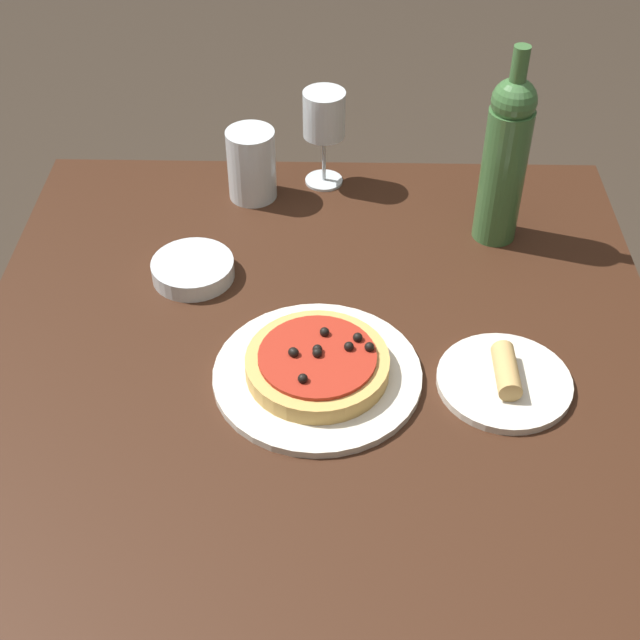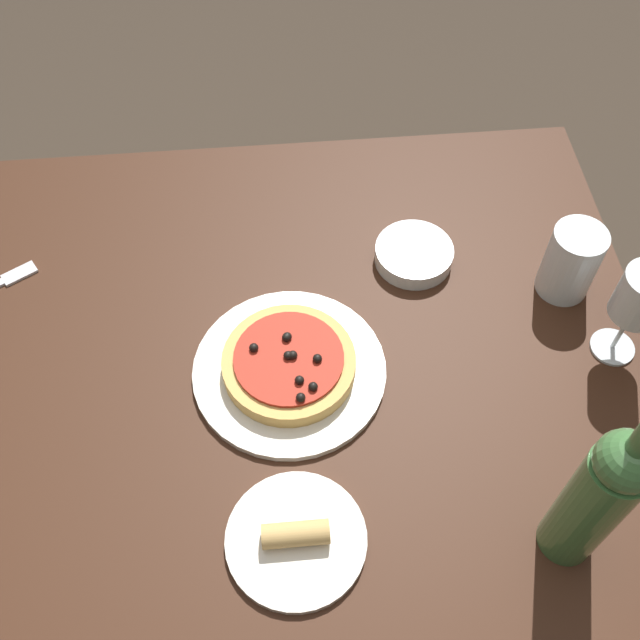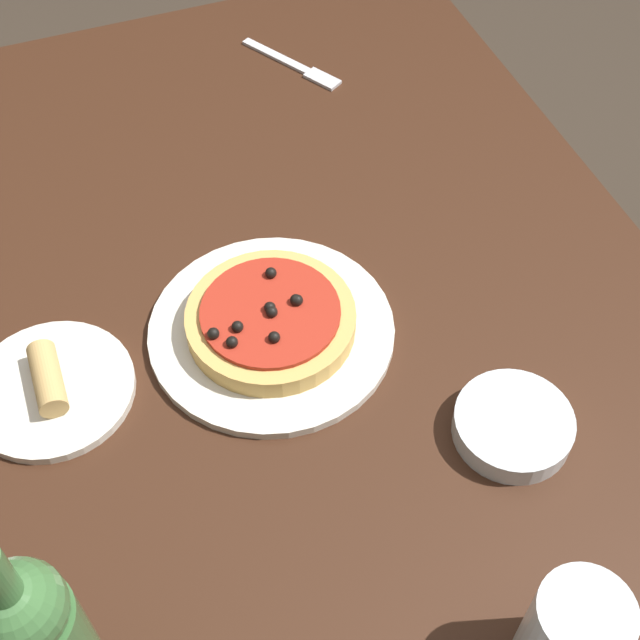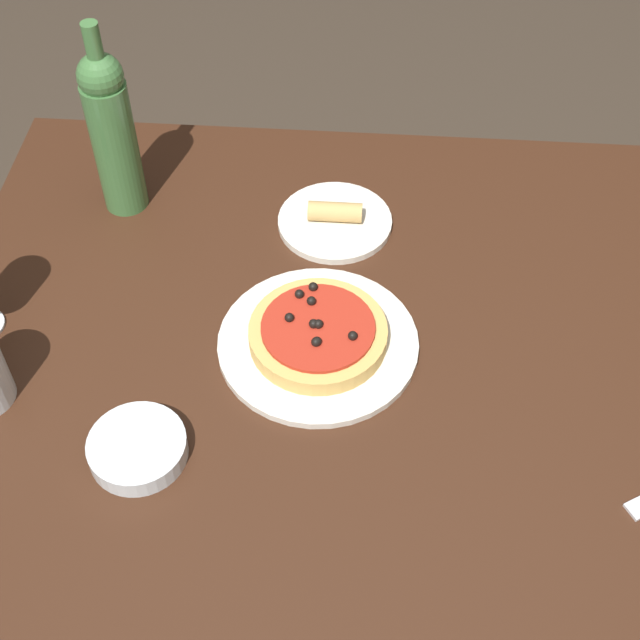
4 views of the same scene
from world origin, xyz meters
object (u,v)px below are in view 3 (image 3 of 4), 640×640
object	(u,v)px
water_cup	(571,637)
side_bowl	(513,426)
pizza	(271,319)
side_plate	(51,387)
dinner_plate	(272,330)
dining_table	(259,338)
fork	(296,66)

from	to	relation	value
water_cup	side_bowl	distance (m)	0.25
pizza	side_plate	distance (m)	0.26
dinner_plate	dining_table	bearing A→B (deg)	-179.48
pizza	side_bowl	xyz separation A→B (m)	(0.22, 0.20, -0.01)
side_bowl	fork	distance (m)	0.71
dinner_plate	fork	distance (m)	0.53
dining_table	side_bowl	distance (m)	0.37
dinner_plate	pizza	world-z (taller)	pizza
water_cup	dining_table	bearing A→B (deg)	-166.43
pizza	side_bowl	world-z (taller)	pizza
dining_table	side_plate	xyz separation A→B (m)	(0.06, -0.26, 0.10)
side_bowl	fork	size ratio (longest dim) A/B	0.77
dining_table	fork	bearing A→B (deg)	154.03
side_plate	dining_table	bearing A→B (deg)	102.06
dining_table	pizza	world-z (taller)	pizza
water_cup	side_plate	bearing A→B (deg)	-140.28
dining_table	side_bowl	bearing A→B (deg)	35.29
dinner_plate	pizza	size ratio (longest dim) A/B	1.46
dinner_plate	side_plate	world-z (taller)	side_plate
side_bowl	dinner_plate	bearing A→B (deg)	-137.76
water_cup	fork	bearing A→B (deg)	175.26
water_cup	fork	xyz separation A→B (m)	(-0.95, 0.08, -0.06)
dining_table	fork	distance (m)	0.48
side_bowl	water_cup	bearing A→B (deg)	-18.31
pizza	fork	bearing A→B (deg)	157.14
side_bowl	side_plate	bearing A→B (deg)	-116.50
side_bowl	fork	world-z (taller)	side_bowl
dinner_plate	side_bowl	bearing A→B (deg)	42.24
pizza	side_bowl	bearing A→B (deg)	42.28
dinner_plate	side_plate	xyz separation A→B (m)	(-0.01, -0.26, 0.00)
pizza	dinner_plate	bearing A→B (deg)	119.00
dining_table	side_plate	size ratio (longest dim) A/B	6.74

